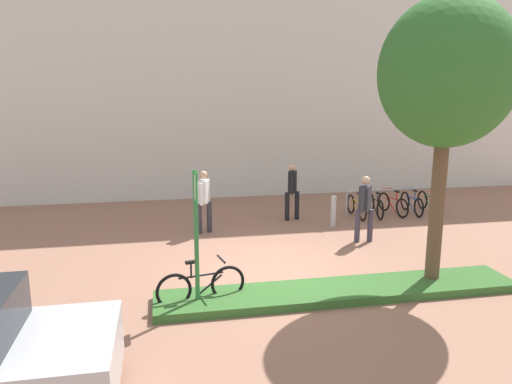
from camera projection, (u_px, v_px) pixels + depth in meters
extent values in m
plane|color=#936651|center=(272.00, 270.00, 10.67)|extent=(60.00, 60.00, 0.00)
cube|color=silver|center=(222.00, 56.00, 17.37)|extent=(28.00, 1.20, 10.00)
cube|color=#336028|center=(340.00, 291.00, 9.35)|extent=(7.00, 1.10, 0.16)
cylinder|color=brown|center=(437.00, 209.00, 9.54)|extent=(0.28, 0.28, 3.16)
ellipsoid|color=#2D6628|center=(448.00, 72.00, 9.00)|extent=(2.54, 2.54, 2.79)
cylinder|color=#2D7238|center=(196.00, 241.00, 8.60)|extent=(0.08, 0.08, 2.51)
cube|color=#198C33|center=(195.00, 186.00, 8.39)|extent=(0.06, 0.36, 0.52)
cube|color=white|center=(195.00, 186.00, 8.39)|extent=(0.06, 0.30, 0.44)
torus|color=black|center=(174.00, 291.00, 8.74)|extent=(0.66, 0.19, 0.66)
torus|color=black|center=(228.00, 283.00, 9.12)|extent=(0.66, 0.19, 0.66)
cylinder|color=black|center=(201.00, 275.00, 8.88)|extent=(0.83, 0.20, 0.04)
cylinder|color=black|center=(207.00, 288.00, 8.97)|extent=(0.60, 0.16, 0.44)
cylinder|color=black|center=(191.00, 271.00, 8.79)|extent=(0.04, 0.04, 0.28)
cube|color=black|center=(191.00, 262.00, 8.76)|extent=(0.21, 0.12, 0.05)
cylinder|color=black|center=(221.00, 259.00, 8.97)|extent=(0.12, 0.42, 0.04)
cylinder|color=#99999E|center=(347.00, 205.00, 14.95)|extent=(0.06, 0.06, 0.80)
cylinder|color=#99999E|center=(439.00, 200.00, 15.63)|extent=(0.06, 0.06, 0.80)
cylinder|color=#99999E|center=(394.00, 190.00, 15.21)|extent=(3.15, 0.15, 0.06)
torus|color=black|center=(362.00, 211.00, 14.56)|extent=(0.06, 0.61, 0.61)
torus|color=black|center=(351.00, 204.00, 15.46)|extent=(0.06, 0.61, 0.61)
cylinder|color=gold|center=(357.00, 201.00, 14.97)|extent=(0.04, 0.77, 0.03)
cylinder|color=gold|center=(355.00, 208.00, 15.11)|extent=(0.04, 0.56, 0.40)
cylinder|color=gold|center=(359.00, 199.00, 14.79)|extent=(0.03, 0.03, 0.26)
cube|color=black|center=(359.00, 194.00, 14.76)|extent=(0.07, 0.18, 0.05)
cylinder|color=gold|center=(353.00, 191.00, 15.26)|extent=(0.39, 0.04, 0.04)
torus|color=black|center=(380.00, 210.00, 14.69)|extent=(0.13, 0.61, 0.61)
torus|color=black|center=(371.00, 203.00, 15.60)|extent=(0.13, 0.61, 0.61)
cylinder|color=black|center=(376.00, 200.00, 15.10)|extent=(0.13, 0.77, 0.03)
cylinder|color=black|center=(375.00, 207.00, 15.24)|extent=(0.10, 0.56, 0.40)
cylinder|color=black|center=(378.00, 198.00, 14.91)|extent=(0.03, 0.03, 0.26)
cube|color=black|center=(378.00, 193.00, 14.88)|extent=(0.10, 0.19, 0.05)
cylinder|color=black|center=(373.00, 190.00, 15.40)|extent=(0.39, 0.09, 0.04)
torus|color=black|center=(402.00, 208.00, 14.92)|extent=(0.16, 0.61, 0.61)
torus|color=black|center=(384.00, 202.00, 15.78)|extent=(0.16, 0.61, 0.61)
cylinder|color=red|center=(393.00, 199.00, 15.31)|extent=(0.16, 0.76, 0.03)
cylinder|color=red|center=(391.00, 205.00, 15.44)|extent=(0.13, 0.55, 0.40)
cylinder|color=red|center=(397.00, 196.00, 15.13)|extent=(0.03, 0.03, 0.26)
cube|color=black|center=(397.00, 191.00, 15.10)|extent=(0.10, 0.19, 0.05)
cylinder|color=red|center=(387.00, 189.00, 15.59)|extent=(0.39, 0.10, 0.04)
torus|color=black|center=(419.00, 208.00, 15.00)|extent=(0.08, 0.61, 0.61)
torus|color=black|center=(405.00, 201.00, 15.90)|extent=(0.08, 0.61, 0.61)
cylinder|color=#194CA5|center=(412.00, 198.00, 15.41)|extent=(0.06, 0.77, 0.03)
cylinder|color=#194CA5|center=(410.00, 204.00, 15.55)|extent=(0.05, 0.56, 0.40)
cylinder|color=#194CA5|center=(415.00, 196.00, 15.22)|extent=(0.03, 0.03, 0.26)
cube|color=black|center=(415.00, 191.00, 15.19)|extent=(0.08, 0.19, 0.05)
cylinder|color=#194CA5|center=(407.00, 188.00, 15.70)|extent=(0.39, 0.05, 0.04)
torus|color=black|center=(438.00, 207.00, 15.13)|extent=(0.06, 0.61, 0.61)
torus|color=black|center=(422.00, 200.00, 16.03)|extent=(0.06, 0.61, 0.61)
cylinder|color=#1E7233|center=(430.00, 197.00, 15.54)|extent=(0.04, 0.77, 0.03)
cylinder|color=#1E7233|center=(428.00, 203.00, 15.67)|extent=(0.04, 0.56, 0.40)
cylinder|color=#1E7233|center=(433.00, 195.00, 15.35)|extent=(0.03, 0.03, 0.26)
cube|color=black|center=(434.00, 190.00, 15.32)|extent=(0.08, 0.19, 0.05)
cylinder|color=#1E7233|center=(425.00, 187.00, 15.83)|extent=(0.39, 0.04, 0.04)
cylinder|color=#ADADB2|center=(333.00, 211.00, 13.93)|extent=(0.16, 0.16, 0.90)
cylinder|color=#383342|center=(370.00, 225.00, 12.58)|extent=(0.14, 0.14, 0.85)
cylinder|color=#383342|center=(357.00, 226.00, 12.55)|extent=(0.14, 0.14, 0.85)
cube|color=#2D2D38|center=(365.00, 198.00, 12.41)|extent=(0.43, 0.46, 0.62)
cylinder|color=#2D2D38|center=(367.00, 197.00, 12.65)|extent=(0.09, 0.09, 0.59)
cylinder|color=#2D2D38|center=(363.00, 201.00, 12.19)|extent=(0.09, 0.09, 0.59)
sphere|color=tan|center=(366.00, 180.00, 12.32)|extent=(0.22, 0.22, 0.22)
cylinder|color=#2D2D38|center=(199.00, 218.00, 13.28)|extent=(0.14, 0.14, 0.85)
cylinder|color=#2D2D38|center=(209.00, 217.00, 13.42)|extent=(0.14, 0.14, 0.85)
cube|color=white|center=(204.00, 191.00, 13.20)|extent=(0.36, 0.46, 0.62)
cylinder|color=white|center=(201.00, 194.00, 12.96)|extent=(0.09, 0.09, 0.59)
cylinder|color=white|center=(206.00, 190.00, 13.46)|extent=(0.09, 0.09, 0.59)
sphere|color=tan|center=(203.00, 175.00, 13.11)|extent=(0.22, 0.22, 0.22)
cylinder|color=black|center=(297.00, 205.00, 14.75)|extent=(0.14, 0.14, 0.85)
cylinder|color=black|center=(287.00, 206.00, 14.62)|extent=(0.14, 0.14, 0.85)
cube|color=black|center=(292.00, 182.00, 14.53)|extent=(0.36, 0.46, 0.62)
cylinder|color=black|center=(293.00, 181.00, 14.79)|extent=(0.09, 0.09, 0.59)
cylinder|color=black|center=(292.00, 185.00, 14.29)|extent=(0.09, 0.09, 0.59)
sphere|color=tan|center=(293.00, 167.00, 14.44)|extent=(0.22, 0.22, 0.22)
cylinder|color=black|center=(73.00, 348.00, 6.85)|extent=(0.64, 0.22, 0.64)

